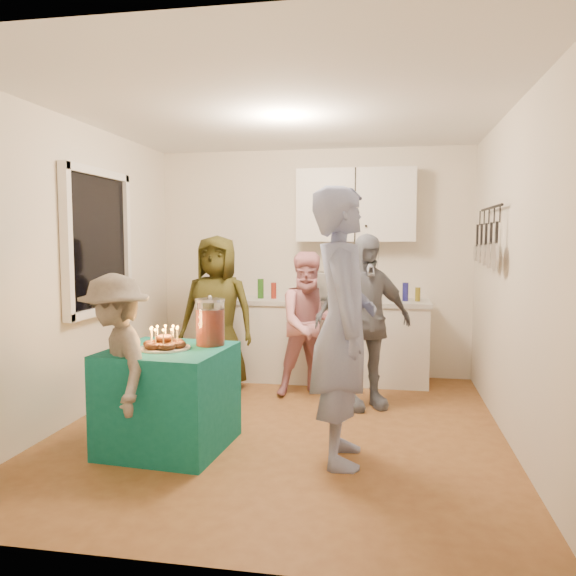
% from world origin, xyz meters
% --- Properties ---
extents(floor, '(4.00, 4.00, 0.00)m').
position_xyz_m(floor, '(0.00, 0.00, 0.00)').
color(floor, brown).
rests_on(floor, ground).
extents(ceiling, '(4.00, 4.00, 0.00)m').
position_xyz_m(ceiling, '(0.00, 0.00, 2.60)').
color(ceiling, white).
rests_on(ceiling, floor).
extents(back_wall, '(3.60, 3.60, 0.00)m').
position_xyz_m(back_wall, '(0.00, 2.00, 1.30)').
color(back_wall, silver).
rests_on(back_wall, floor).
extents(left_wall, '(4.00, 4.00, 0.00)m').
position_xyz_m(left_wall, '(-1.80, 0.00, 1.30)').
color(left_wall, silver).
rests_on(left_wall, floor).
extents(right_wall, '(4.00, 4.00, 0.00)m').
position_xyz_m(right_wall, '(1.80, 0.00, 1.30)').
color(right_wall, silver).
rests_on(right_wall, floor).
extents(window_night, '(0.04, 1.00, 1.20)m').
position_xyz_m(window_night, '(-1.77, 0.30, 1.55)').
color(window_night, black).
rests_on(window_night, left_wall).
extents(counter, '(2.20, 0.58, 0.86)m').
position_xyz_m(counter, '(0.20, 1.70, 0.43)').
color(counter, white).
rests_on(counter, floor).
extents(countertop, '(2.24, 0.62, 0.05)m').
position_xyz_m(countertop, '(0.20, 1.70, 0.89)').
color(countertop, beige).
rests_on(countertop, counter).
extents(upper_cabinet, '(1.30, 0.30, 0.80)m').
position_xyz_m(upper_cabinet, '(0.50, 1.85, 1.95)').
color(upper_cabinet, white).
rests_on(upper_cabinet, back_wall).
extents(pot_rack, '(0.12, 1.00, 0.60)m').
position_xyz_m(pot_rack, '(1.72, 0.70, 1.60)').
color(pot_rack, black).
rests_on(pot_rack, right_wall).
extents(microwave, '(0.59, 0.45, 0.30)m').
position_xyz_m(microwave, '(0.21, 1.70, 1.06)').
color(microwave, white).
rests_on(microwave, countertop).
extents(party_table, '(0.92, 0.92, 0.76)m').
position_xyz_m(party_table, '(-0.75, -0.54, 0.38)').
color(party_table, '#0F665B').
rests_on(party_table, floor).
extents(donut_cake, '(0.38, 0.38, 0.18)m').
position_xyz_m(donut_cake, '(-0.77, -0.56, 0.85)').
color(donut_cake, '#381C0C').
rests_on(donut_cake, party_table).
extents(punch_jar, '(0.22, 0.22, 0.34)m').
position_xyz_m(punch_jar, '(-0.48, -0.36, 0.93)').
color(punch_jar, '#AC270D').
rests_on(punch_jar, party_table).
extents(man_birthday, '(0.54, 0.75, 1.94)m').
position_xyz_m(man_birthday, '(0.55, -0.56, 0.97)').
color(man_birthday, '#8490C0').
rests_on(man_birthday, floor).
extents(woman_back_left, '(0.81, 0.54, 1.62)m').
position_xyz_m(woman_back_left, '(-0.88, 1.11, 0.81)').
color(woman_back_left, brown).
rests_on(woman_back_left, floor).
extents(woman_back_center, '(0.87, 0.79, 1.45)m').
position_xyz_m(woman_back_center, '(0.10, 1.06, 0.73)').
color(woman_back_center, '#D06C87').
rests_on(woman_back_center, floor).
extents(woman_back_right, '(1.03, 0.78, 1.63)m').
position_xyz_m(woman_back_right, '(0.64, 0.74, 0.81)').
color(woman_back_right, black).
rests_on(woman_back_right, floor).
extents(child_near_left, '(0.94, 0.98, 1.34)m').
position_xyz_m(child_near_left, '(-1.04, -0.81, 0.67)').
color(child_near_left, '#63594F').
rests_on(child_near_left, floor).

